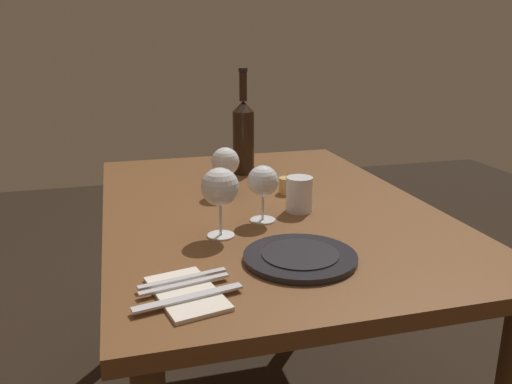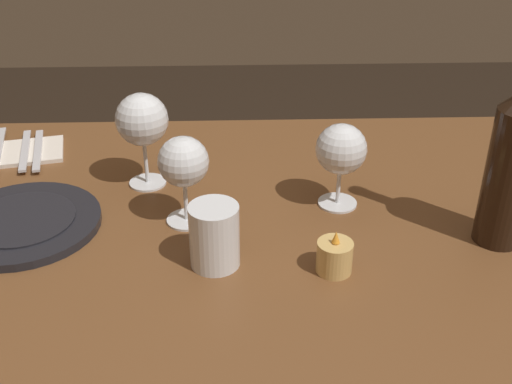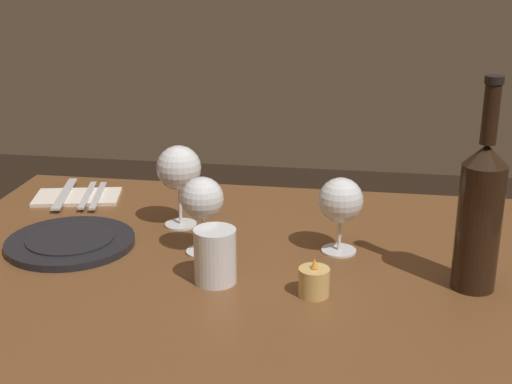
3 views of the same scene
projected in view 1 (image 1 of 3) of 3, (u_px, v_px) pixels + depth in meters
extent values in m
cube|color=brown|center=(266.00, 211.00, 1.51)|extent=(1.30, 0.90, 0.04)
cylinder|color=#50311A|center=(131.00, 262.00, 2.05)|extent=(0.06, 0.06, 0.70)
cylinder|color=#50311A|center=(313.00, 243.00, 2.25)|extent=(0.06, 0.06, 0.70)
cylinder|color=white|center=(226.00, 194.00, 1.60)|extent=(0.07, 0.07, 0.00)
cylinder|color=white|center=(226.00, 183.00, 1.59)|extent=(0.01, 0.01, 0.07)
sphere|color=white|center=(225.00, 161.00, 1.57)|extent=(0.08, 0.08, 0.08)
cylinder|color=maroon|center=(225.00, 164.00, 1.57)|extent=(0.07, 0.07, 0.01)
cylinder|color=white|center=(263.00, 220.00, 1.37)|extent=(0.07, 0.07, 0.00)
cylinder|color=white|center=(263.00, 206.00, 1.36)|extent=(0.01, 0.01, 0.07)
sphere|color=white|center=(263.00, 181.00, 1.34)|extent=(0.08, 0.08, 0.08)
cylinder|color=maroon|center=(263.00, 183.00, 1.34)|extent=(0.06, 0.06, 0.02)
cylinder|color=white|center=(221.00, 235.00, 1.27)|extent=(0.07, 0.07, 0.00)
cylinder|color=white|center=(221.00, 218.00, 1.26)|extent=(0.01, 0.01, 0.08)
sphere|color=white|center=(220.00, 187.00, 1.23)|extent=(0.09, 0.09, 0.09)
cylinder|color=maroon|center=(220.00, 189.00, 1.24)|extent=(0.07, 0.07, 0.02)
cylinder|color=black|center=(244.00, 143.00, 1.81)|extent=(0.07, 0.07, 0.22)
cone|color=black|center=(243.00, 106.00, 1.77)|extent=(0.07, 0.07, 0.03)
cylinder|color=black|center=(243.00, 86.00, 1.75)|extent=(0.03, 0.03, 0.10)
cylinder|color=black|center=(243.00, 70.00, 1.73)|extent=(0.03, 0.03, 0.01)
cylinder|color=white|center=(299.00, 194.00, 1.44)|extent=(0.07, 0.07, 0.10)
cylinder|color=silver|center=(299.00, 200.00, 1.44)|extent=(0.06, 0.06, 0.05)
cylinder|color=#DBB266|center=(287.00, 185.00, 1.61)|extent=(0.05, 0.05, 0.05)
cylinder|color=white|center=(287.00, 187.00, 1.61)|extent=(0.04, 0.04, 0.03)
cone|color=#F99E2D|center=(288.00, 175.00, 1.60)|extent=(0.01, 0.01, 0.02)
cylinder|color=black|center=(300.00, 257.00, 1.13)|extent=(0.25, 0.25, 0.01)
cylinder|color=black|center=(300.00, 254.00, 1.13)|extent=(0.17, 0.17, 0.00)
cube|color=silver|center=(187.00, 293.00, 0.98)|extent=(0.21, 0.15, 0.01)
cube|color=silver|center=(185.00, 284.00, 1.01)|extent=(0.05, 0.18, 0.00)
cube|color=silver|center=(183.00, 279.00, 1.03)|extent=(0.05, 0.18, 0.00)
cube|color=silver|center=(189.00, 298.00, 0.95)|extent=(0.06, 0.21, 0.00)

